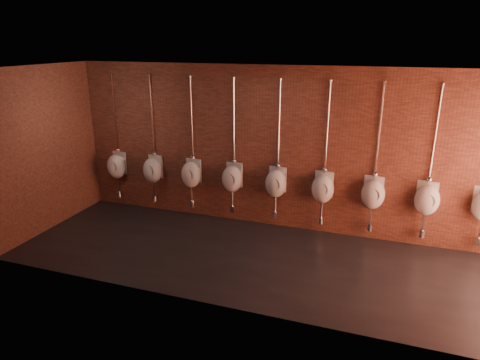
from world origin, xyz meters
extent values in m
plane|color=black|center=(0.00, 0.00, 0.00)|extent=(8.50, 8.50, 0.00)
cube|color=black|center=(0.00, 0.00, 3.20)|extent=(8.50, 3.00, 0.04)
cube|color=brown|center=(0.00, 1.50, 1.60)|extent=(8.50, 0.04, 3.20)
cube|color=brown|center=(0.00, -1.50, 1.60)|extent=(8.50, 0.04, 3.20)
cube|color=brown|center=(-4.25, 0.00, 1.60)|extent=(0.04, 3.00, 3.20)
ellipsoid|color=white|center=(-3.60, 1.34, 0.95)|extent=(0.49, 0.44, 0.56)
cube|color=white|center=(-3.60, 1.48, 1.01)|extent=(0.36, 0.11, 0.50)
cylinder|color=#9C9C9C|center=(-3.60, 1.20, 0.98)|extent=(0.25, 0.07, 0.25)
cylinder|color=silver|center=(-3.60, 1.46, 2.09)|extent=(0.03, 0.03, 1.72)
sphere|color=silver|center=(-3.60, 1.45, 1.30)|extent=(0.10, 0.10, 0.10)
cylinder|color=silver|center=(-3.60, 1.46, 2.95)|extent=(0.07, 0.07, 0.01)
cylinder|color=silver|center=(-3.60, 1.34, 0.55)|extent=(0.04, 0.04, 0.37)
cylinder|color=silver|center=(-3.60, 1.34, 0.30)|extent=(0.10, 0.10, 0.13)
cylinder|color=silver|center=(-3.60, 1.43, 0.30)|extent=(0.04, 0.18, 0.04)
ellipsoid|color=white|center=(-2.69, 1.34, 0.95)|extent=(0.49, 0.44, 0.56)
cube|color=white|center=(-2.69, 1.48, 1.01)|extent=(0.36, 0.11, 0.50)
cylinder|color=#9C9C9C|center=(-2.69, 1.20, 0.98)|extent=(0.25, 0.07, 0.25)
cylinder|color=silver|center=(-2.69, 1.46, 2.09)|extent=(0.03, 0.03, 1.72)
sphere|color=silver|center=(-2.69, 1.45, 1.30)|extent=(0.10, 0.10, 0.10)
cylinder|color=silver|center=(-2.69, 1.46, 2.95)|extent=(0.07, 0.07, 0.01)
cylinder|color=silver|center=(-2.69, 1.34, 0.55)|extent=(0.04, 0.04, 0.37)
cylinder|color=silver|center=(-2.69, 1.34, 0.30)|extent=(0.10, 0.10, 0.13)
cylinder|color=silver|center=(-2.69, 1.43, 0.30)|extent=(0.04, 0.18, 0.04)
ellipsoid|color=white|center=(-1.77, 1.34, 0.95)|extent=(0.49, 0.44, 0.56)
cube|color=white|center=(-1.77, 1.48, 1.01)|extent=(0.36, 0.11, 0.50)
cylinder|color=#9C9C9C|center=(-1.77, 1.20, 0.98)|extent=(0.25, 0.07, 0.25)
cylinder|color=silver|center=(-1.77, 1.46, 2.09)|extent=(0.03, 0.03, 1.72)
sphere|color=silver|center=(-1.77, 1.45, 1.30)|extent=(0.10, 0.10, 0.10)
cylinder|color=silver|center=(-1.77, 1.46, 2.95)|extent=(0.07, 0.07, 0.01)
cylinder|color=silver|center=(-1.77, 1.34, 0.55)|extent=(0.04, 0.04, 0.37)
cylinder|color=silver|center=(-1.77, 1.34, 0.30)|extent=(0.10, 0.10, 0.13)
cylinder|color=silver|center=(-1.77, 1.43, 0.30)|extent=(0.04, 0.18, 0.04)
ellipsoid|color=white|center=(-0.86, 1.34, 0.95)|extent=(0.49, 0.44, 0.56)
cube|color=white|center=(-0.86, 1.48, 1.01)|extent=(0.36, 0.11, 0.50)
cylinder|color=#9C9C9C|center=(-0.86, 1.20, 0.98)|extent=(0.25, 0.07, 0.25)
cylinder|color=silver|center=(-0.86, 1.46, 2.09)|extent=(0.03, 0.03, 1.72)
sphere|color=silver|center=(-0.86, 1.45, 1.30)|extent=(0.10, 0.10, 0.10)
cylinder|color=silver|center=(-0.86, 1.46, 2.95)|extent=(0.07, 0.07, 0.01)
cylinder|color=silver|center=(-0.86, 1.34, 0.55)|extent=(0.04, 0.04, 0.37)
cylinder|color=silver|center=(-0.86, 1.34, 0.30)|extent=(0.10, 0.10, 0.13)
cylinder|color=silver|center=(-0.86, 1.43, 0.30)|extent=(0.04, 0.18, 0.04)
ellipsoid|color=white|center=(0.05, 1.34, 0.95)|extent=(0.49, 0.44, 0.56)
cube|color=white|center=(0.05, 1.48, 1.01)|extent=(0.36, 0.11, 0.50)
cylinder|color=#9C9C9C|center=(0.05, 1.20, 0.98)|extent=(0.25, 0.07, 0.25)
cylinder|color=silver|center=(0.05, 1.46, 2.09)|extent=(0.03, 0.03, 1.72)
sphere|color=silver|center=(0.05, 1.45, 1.30)|extent=(0.10, 0.10, 0.10)
cylinder|color=silver|center=(0.05, 1.46, 2.95)|extent=(0.07, 0.07, 0.01)
cylinder|color=silver|center=(0.05, 1.34, 0.55)|extent=(0.04, 0.04, 0.37)
cylinder|color=silver|center=(0.05, 1.34, 0.30)|extent=(0.10, 0.10, 0.13)
cylinder|color=silver|center=(0.05, 1.43, 0.30)|extent=(0.04, 0.18, 0.04)
ellipsoid|color=white|center=(0.97, 1.34, 0.95)|extent=(0.49, 0.44, 0.56)
cube|color=white|center=(0.97, 1.48, 1.01)|extent=(0.36, 0.11, 0.50)
cylinder|color=#9C9C9C|center=(0.97, 1.20, 0.98)|extent=(0.25, 0.07, 0.25)
cylinder|color=silver|center=(0.97, 1.46, 2.09)|extent=(0.03, 0.03, 1.72)
sphere|color=silver|center=(0.97, 1.45, 1.30)|extent=(0.10, 0.10, 0.10)
cylinder|color=silver|center=(0.97, 1.46, 2.95)|extent=(0.07, 0.07, 0.01)
cylinder|color=silver|center=(0.97, 1.34, 0.55)|extent=(0.04, 0.04, 0.37)
cylinder|color=silver|center=(0.97, 1.34, 0.30)|extent=(0.10, 0.10, 0.13)
cylinder|color=silver|center=(0.97, 1.43, 0.30)|extent=(0.04, 0.18, 0.04)
ellipsoid|color=white|center=(1.88, 1.34, 0.95)|extent=(0.49, 0.44, 0.56)
cube|color=white|center=(1.88, 1.48, 1.01)|extent=(0.36, 0.11, 0.50)
cylinder|color=#9C9C9C|center=(1.88, 1.20, 0.98)|extent=(0.25, 0.07, 0.25)
cylinder|color=silver|center=(1.88, 1.46, 2.09)|extent=(0.03, 0.03, 1.72)
sphere|color=silver|center=(1.88, 1.45, 1.30)|extent=(0.10, 0.10, 0.10)
cylinder|color=silver|center=(1.88, 1.46, 2.95)|extent=(0.07, 0.07, 0.01)
cylinder|color=silver|center=(1.88, 1.34, 0.55)|extent=(0.04, 0.04, 0.37)
cylinder|color=silver|center=(1.88, 1.34, 0.30)|extent=(0.10, 0.10, 0.13)
cylinder|color=silver|center=(1.88, 1.43, 0.30)|extent=(0.04, 0.18, 0.04)
ellipsoid|color=white|center=(2.80, 1.34, 0.95)|extent=(0.49, 0.44, 0.56)
cube|color=white|center=(2.80, 1.48, 1.01)|extent=(0.36, 0.11, 0.50)
cylinder|color=#9C9C9C|center=(2.80, 1.20, 0.98)|extent=(0.25, 0.07, 0.25)
cylinder|color=silver|center=(2.80, 1.46, 2.09)|extent=(0.03, 0.03, 1.72)
sphere|color=silver|center=(2.80, 1.45, 1.30)|extent=(0.10, 0.10, 0.10)
cylinder|color=silver|center=(2.80, 1.46, 2.95)|extent=(0.07, 0.07, 0.01)
cylinder|color=silver|center=(2.80, 1.34, 0.55)|extent=(0.04, 0.04, 0.37)
cylinder|color=silver|center=(2.80, 1.34, 0.30)|extent=(0.10, 0.10, 0.13)
cylinder|color=silver|center=(2.80, 1.43, 0.30)|extent=(0.04, 0.18, 0.04)
cylinder|color=silver|center=(3.71, 1.34, 0.30)|extent=(0.10, 0.10, 0.13)
cylinder|color=silver|center=(3.71, 1.43, 0.30)|extent=(0.04, 0.18, 0.04)
camera|label=1|loc=(1.97, -6.38, 3.65)|focal=32.00mm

